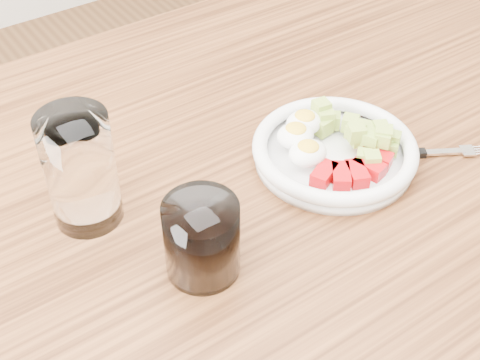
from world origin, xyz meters
name	(u,v)px	position (x,y,z in m)	size (l,w,h in m)	color
dining_table	(251,258)	(0.00, 0.00, 0.67)	(1.50, 0.90, 0.77)	brown
bowl	(334,149)	(0.12, 0.00, 0.79)	(0.20, 0.20, 0.05)	white
fork	(411,154)	(0.21, -0.05, 0.77)	(0.16, 0.10, 0.01)	black
water_glass	(80,170)	(-0.16, 0.09, 0.84)	(0.08, 0.08, 0.14)	white
coffee_glass	(202,239)	(-0.10, -0.05, 0.81)	(0.08, 0.08, 0.09)	white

